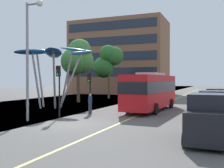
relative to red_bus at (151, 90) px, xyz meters
The scene contains 13 objects.
ground 10.43m from the red_bus, 110.87° to the right, with size 120.00×240.00×0.10m.
red_bus is the anchor object (origin of this frame).
leaf_sculpture 10.63m from the red_bus, behind, with size 8.78×9.10×6.45m.
traffic_light_kerb_near 9.13m from the red_bus, 125.49° to the right, with size 0.28×0.42×3.93m.
traffic_light_kerb_far 5.77m from the red_bus, 147.82° to the right, with size 0.28×0.42×3.47m.
car_parked_near 12.81m from the red_bus, 64.80° to the right, with size 1.99×4.11×2.23m.
car_parked_mid 8.29m from the red_bus, 47.15° to the right, with size 2.08×3.99×2.16m.
car_parked_far 5.90m from the red_bus, 13.59° to the left, with size 1.96×4.34×2.08m.
street_lamp 11.75m from the red_bus, 123.77° to the right, with size 1.37×0.44×8.32m.
tree_pavement_near 13.32m from the red_bus, 150.49° to the left, with size 4.04×4.53×8.19m.
tree_pavement_far 18.54m from the red_bus, 125.57° to the left, with size 4.85×3.54×8.40m.
pedestrian 6.11m from the red_bus, 134.00° to the right, with size 0.34×0.34×1.71m.
backdrop_building 33.50m from the red_bus, 115.47° to the left, with size 19.96×10.46×15.40m.
Camera 1 is at (8.92, -14.96, 2.85)m, focal length 42.92 mm.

